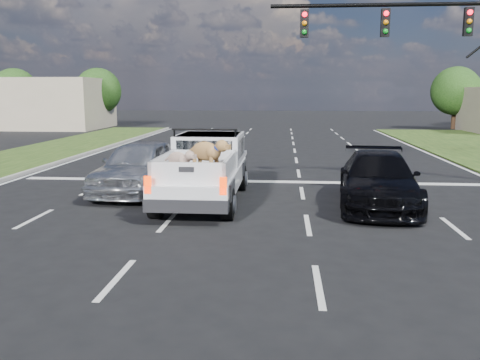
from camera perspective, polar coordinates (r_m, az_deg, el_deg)
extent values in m
plane|color=black|center=(8.90, -2.75, -11.43)|extent=(160.00, 160.00, 0.00)
cube|color=silver|center=(15.91, -18.85, -2.36)|extent=(0.12, 60.00, 0.01)
cube|color=silver|center=(14.85, -6.37, -2.72)|extent=(0.12, 60.00, 0.01)
cube|color=silver|center=(14.59, 7.26, -2.97)|extent=(0.12, 60.00, 0.01)
cube|color=silver|center=(15.15, 20.62, -3.06)|extent=(0.12, 60.00, 0.01)
cube|color=silver|center=(18.53, 1.36, -0.14)|extent=(17.00, 0.45, 0.01)
cylinder|color=black|center=(19.36, 17.61, 18.26)|extent=(9.00, 0.14, 0.14)
cube|color=black|center=(19.88, 24.26, 15.88)|extent=(0.30, 0.18, 0.95)
sphere|color=#FA0719|center=(19.81, 24.43, 16.77)|extent=(0.18, 0.18, 0.18)
cube|color=black|center=(19.18, 16.00, 16.61)|extent=(0.30, 0.18, 0.95)
sphere|color=#FA0719|center=(19.11, 16.11, 17.54)|extent=(0.18, 0.18, 0.18)
cube|color=black|center=(18.87, 7.24, 17.02)|extent=(0.30, 0.18, 0.95)
sphere|color=#FA0719|center=(18.80, 7.28, 17.96)|extent=(0.18, 0.18, 0.18)
cube|color=tan|center=(49.01, -20.83, 8.04)|extent=(10.00, 8.00, 4.40)
cylinder|color=#332114|center=(52.64, -23.77, 6.71)|extent=(0.44, 0.44, 2.16)
sphere|color=#16370F|center=(52.60, -23.94, 9.12)|extent=(4.20, 4.20, 4.20)
cylinder|color=#332114|center=(49.33, -15.52, 7.02)|extent=(0.44, 0.44, 2.16)
sphere|color=#16370F|center=(49.28, -15.64, 9.60)|extent=(4.20, 4.20, 4.20)
cylinder|color=#332114|center=(48.59, 22.89, 6.57)|extent=(0.44, 0.44, 2.16)
sphere|color=#16370F|center=(48.55, 23.07, 9.19)|extent=(4.20, 4.20, 4.20)
cylinder|color=black|center=(13.26, -9.45, -2.54)|extent=(0.30, 0.82, 0.82)
cylinder|color=black|center=(12.93, -1.38, -2.73)|extent=(0.30, 0.82, 0.82)
cylinder|color=black|center=(17.08, -6.16, 0.31)|extent=(0.30, 0.82, 0.82)
cylinder|color=black|center=(16.82, 0.11, 0.22)|extent=(0.30, 0.82, 0.82)
cube|color=silver|center=(14.98, -4.08, 0.17)|extent=(2.05, 5.70, 0.56)
cube|color=silver|center=(16.20, -3.37, 3.56)|extent=(1.98, 2.48, 0.93)
cube|color=black|center=(14.99, -4.05, 3.17)|extent=(1.67, 0.03, 0.67)
cylinder|color=black|center=(15.08, -3.99, 5.67)|extent=(1.94, 0.06, 0.05)
cube|color=black|center=(13.71, -4.92, 0.30)|extent=(1.92, 2.74, 0.06)
cube|color=silver|center=(13.85, -8.67, 1.62)|extent=(0.09, 2.74, 0.56)
cube|color=silver|center=(13.54, -1.13, 1.55)|extent=(0.09, 2.74, 0.56)
cube|color=silver|center=(12.37, -5.99, 0.70)|extent=(1.91, 0.09, 0.56)
cube|color=#F03105|center=(12.41, -10.32, -0.54)|extent=(0.17, 0.06, 0.43)
cube|color=#F03105|center=(12.06, -1.90, -0.68)|extent=(0.17, 0.06, 0.43)
cube|color=black|center=(12.37, -6.06, -2.85)|extent=(2.07, 0.32, 0.32)
imported|color=silver|center=(16.76, -11.19, 1.54)|extent=(2.37, 5.15, 1.71)
imported|color=black|center=(14.98, 15.24, 0.04)|extent=(2.67, 5.44, 1.52)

